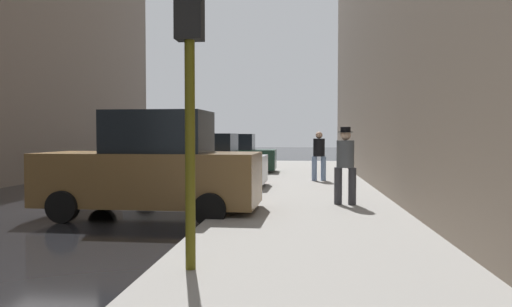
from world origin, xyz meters
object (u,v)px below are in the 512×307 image
(parked_silver_sedan, at_px, (200,164))
(pedestrian_with_beanie, at_px, (345,162))
(parked_bronze_suv, at_px, (152,168))
(fire_hydrant, at_px, (260,173))
(traffic_light, at_px, (190,48))
(parked_dark_green_sedan, at_px, (228,156))
(pedestrian_in_jeans, at_px, (319,153))

(parked_silver_sedan, distance_m, pedestrian_with_beanie, 5.64)
(parked_bronze_suv, bearing_deg, parked_silver_sedan, 90.00)
(fire_hydrant, bearing_deg, pedestrian_with_beanie, -63.85)
(parked_silver_sedan, relative_size, traffic_light, 1.18)
(parked_bronze_suv, relative_size, parked_silver_sedan, 1.10)
(parked_dark_green_sedan, bearing_deg, parked_bronze_suv, -90.00)
(pedestrian_with_beanie, bearing_deg, traffic_light, -111.94)
(parked_dark_green_sedan, distance_m, fire_hydrant, 5.45)
(parked_dark_green_sedan, distance_m, traffic_light, 15.88)
(pedestrian_in_jeans, bearing_deg, fire_hydrant, -149.04)
(traffic_light, bearing_deg, pedestrian_with_beanie, 68.06)
(traffic_light, distance_m, pedestrian_with_beanie, 6.38)
(parked_dark_green_sedan, bearing_deg, fire_hydrant, -70.64)
(traffic_light, height_order, pedestrian_with_beanie, traffic_light)
(fire_hydrant, bearing_deg, pedestrian_in_jeans, 30.96)
(pedestrian_in_jeans, distance_m, pedestrian_with_beanie, 5.99)
(parked_silver_sedan, relative_size, pedestrian_in_jeans, 2.48)
(parked_silver_sedan, relative_size, fire_hydrant, 6.03)
(parked_bronze_suv, xyz_separation_m, fire_hydrant, (1.80, 5.97, -0.54))
(parked_bronze_suv, height_order, pedestrian_with_beanie, parked_bronze_suv)
(parked_bronze_suv, bearing_deg, traffic_light, -67.86)
(parked_dark_green_sedan, height_order, traffic_light, traffic_light)
(parked_dark_green_sedan, bearing_deg, parked_silver_sedan, -90.00)
(traffic_light, bearing_deg, pedestrian_in_jeans, 80.71)
(traffic_light, bearing_deg, parked_silver_sedan, 101.02)
(parked_silver_sedan, bearing_deg, traffic_light, -78.98)
(parked_dark_green_sedan, bearing_deg, pedestrian_with_beanie, -67.28)
(traffic_light, bearing_deg, parked_dark_green_sedan, 96.75)
(parked_bronze_suv, distance_m, pedestrian_with_beanie, 4.32)
(pedestrian_in_jeans, bearing_deg, parked_silver_sedan, -149.92)
(parked_bronze_suv, xyz_separation_m, parked_dark_green_sedan, (0.00, 11.10, -0.18))
(parked_dark_green_sedan, relative_size, traffic_light, 1.17)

